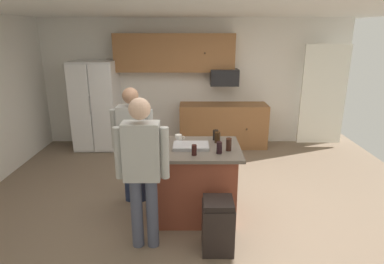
{
  "coord_description": "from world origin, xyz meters",
  "views": [
    {
      "loc": [
        -0.05,
        -4.05,
        2.31
      ],
      "look_at": [
        -0.03,
        0.04,
        1.05
      ],
      "focal_mm": 30.24,
      "sensor_mm": 36.0,
      "label": 1
    }
  ],
  "objects_px": {
    "glass_pilsner": "(214,135)",
    "glass_dark_ale": "(227,144)",
    "person_elder_center": "(131,138)",
    "person_host_foreground": "(141,165)",
    "trash_bin": "(217,225)",
    "mug_blue_stoneware": "(177,138)",
    "mug_ceramic_white": "(159,143)",
    "microwave_over_range": "(223,77)",
    "glass_short_whisky": "(216,137)",
    "kitchen_island": "(192,181)",
    "glass_stout_tall": "(218,148)",
    "refrigerator": "(95,106)",
    "tumbler_amber": "(193,150)",
    "serving_tray": "(190,146)"
  },
  "relations": [
    {
      "from": "glass_pilsner",
      "to": "trash_bin",
      "type": "distance_m",
      "value": 1.25
    },
    {
      "from": "person_host_foreground",
      "to": "glass_stout_tall",
      "type": "relative_size",
      "value": 12.15
    },
    {
      "from": "glass_stout_tall",
      "to": "serving_tray",
      "type": "distance_m",
      "value": 0.39
    },
    {
      "from": "trash_bin",
      "to": "refrigerator",
      "type": "bearing_deg",
      "value": 123.5
    },
    {
      "from": "refrigerator",
      "to": "glass_dark_ale",
      "type": "distance_m",
      "value": 3.65
    },
    {
      "from": "glass_pilsner",
      "to": "glass_dark_ale",
      "type": "height_order",
      "value": "glass_dark_ale"
    },
    {
      "from": "glass_pilsner",
      "to": "kitchen_island",
      "type": "bearing_deg",
      "value": -135.17
    },
    {
      "from": "glass_stout_tall",
      "to": "tumbler_amber",
      "type": "relative_size",
      "value": 1.11
    },
    {
      "from": "glass_dark_ale",
      "to": "mug_blue_stoneware",
      "type": "bearing_deg",
      "value": 152.44
    },
    {
      "from": "person_host_foreground",
      "to": "mug_blue_stoneware",
      "type": "relative_size",
      "value": 13.02
    },
    {
      "from": "person_elder_center",
      "to": "tumbler_amber",
      "type": "height_order",
      "value": "person_elder_center"
    },
    {
      "from": "glass_stout_tall",
      "to": "glass_dark_ale",
      "type": "xyz_separation_m",
      "value": [
        0.12,
        0.1,
        0.01
      ]
    },
    {
      "from": "person_elder_center",
      "to": "mug_blue_stoneware",
      "type": "relative_size",
      "value": 12.5
    },
    {
      "from": "person_elder_center",
      "to": "trash_bin",
      "type": "xyz_separation_m",
      "value": [
        1.09,
        -1.11,
        -0.63
      ]
    },
    {
      "from": "microwave_over_range",
      "to": "kitchen_island",
      "type": "height_order",
      "value": "microwave_over_range"
    },
    {
      "from": "person_elder_center",
      "to": "person_host_foreground",
      "type": "relative_size",
      "value": 0.96
    },
    {
      "from": "mug_blue_stoneware",
      "to": "serving_tray",
      "type": "bearing_deg",
      "value": -54.12
    },
    {
      "from": "microwave_over_range",
      "to": "glass_short_whisky",
      "type": "relative_size",
      "value": 3.92
    },
    {
      "from": "serving_tray",
      "to": "person_elder_center",
      "type": "bearing_deg",
      "value": 153.89
    },
    {
      "from": "person_elder_center",
      "to": "trash_bin",
      "type": "distance_m",
      "value": 1.68
    },
    {
      "from": "kitchen_island",
      "to": "person_host_foreground",
      "type": "bearing_deg",
      "value": -129.53
    },
    {
      "from": "tumbler_amber",
      "to": "glass_short_whisky",
      "type": "bearing_deg",
      "value": 55.75
    },
    {
      "from": "kitchen_island",
      "to": "glass_dark_ale",
      "type": "bearing_deg",
      "value": -14.36
    },
    {
      "from": "refrigerator",
      "to": "tumbler_amber",
      "type": "bearing_deg",
      "value": -55.83
    },
    {
      "from": "glass_stout_tall",
      "to": "glass_short_whisky",
      "type": "bearing_deg",
      "value": 88.98
    },
    {
      "from": "mug_ceramic_white",
      "to": "glass_dark_ale",
      "type": "height_order",
      "value": "glass_dark_ale"
    },
    {
      "from": "glass_stout_tall",
      "to": "mug_ceramic_white",
      "type": "xyz_separation_m",
      "value": [
        -0.71,
        0.24,
        -0.02
      ]
    },
    {
      "from": "microwave_over_range",
      "to": "trash_bin",
      "type": "xyz_separation_m",
      "value": [
        -0.37,
        -3.49,
        -1.15
      ]
    },
    {
      "from": "glass_short_whisky",
      "to": "glass_dark_ale",
      "type": "bearing_deg",
      "value": -68.14
    },
    {
      "from": "glass_pilsner",
      "to": "mug_blue_stoneware",
      "type": "distance_m",
      "value": 0.49
    },
    {
      "from": "mug_ceramic_white",
      "to": "mug_blue_stoneware",
      "type": "xyz_separation_m",
      "value": [
        0.22,
        0.18,
        0.0
      ]
    },
    {
      "from": "mug_ceramic_white",
      "to": "trash_bin",
      "type": "distance_m",
      "value": 1.23
    },
    {
      "from": "kitchen_island",
      "to": "person_elder_center",
      "type": "distance_m",
      "value": 1.02
    },
    {
      "from": "refrigerator",
      "to": "person_host_foreground",
      "type": "xyz_separation_m",
      "value": [
        1.43,
        -3.3,
        0.09
      ]
    },
    {
      "from": "glass_pilsner",
      "to": "microwave_over_range",
      "type": "bearing_deg",
      "value": 82.23
    },
    {
      "from": "person_host_foreground",
      "to": "trash_bin",
      "type": "bearing_deg",
      "value": -55.87
    },
    {
      "from": "mug_blue_stoneware",
      "to": "glass_stout_tall",
      "type": "bearing_deg",
      "value": -40.27
    },
    {
      "from": "glass_stout_tall",
      "to": "mug_blue_stoneware",
      "type": "height_order",
      "value": "glass_stout_tall"
    },
    {
      "from": "refrigerator",
      "to": "mug_blue_stoneware",
      "type": "height_order",
      "value": "refrigerator"
    },
    {
      "from": "person_host_foreground",
      "to": "glass_stout_tall",
      "type": "height_order",
      "value": "person_host_foreground"
    },
    {
      "from": "mug_blue_stoneware",
      "to": "person_elder_center",
      "type": "bearing_deg",
      "value": 165.22
    },
    {
      "from": "glass_stout_tall",
      "to": "refrigerator",
      "type": "bearing_deg",
      "value": 128.57
    },
    {
      "from": "person_host_foreground",
      "to": "glass_pilsner",
      "type": "height_order",
      "value": "person_host_foreground"
    },
    {
      "from": "person_host_foreground",
      "to": "glass_dark_ale",
      "type": "relative_size",
      "value": 10.96
    },
    {
      "from": "microwave_over_range",
      "to": "kitchen_island",
      "type": "bearing_deg",
      "value": -102.91
    },
    {
      "from": "person_elder_center",
      "to": "person_host_foreground",
      "type": "xyz_separation_m",
      "value": [
        0.28,
        -1.03,
        0.04
      ]
    },
    {
      "from": "kitchen_island",
      "to": "person_host_foreground",
      "type": "height_order",
      "value": "person_host_foreground"
    },
    {
      "from": "microwave_over_range",
      "to": "glass_pilsner",
      "type": "height_order",
      "value": "microwave_over_range"
    },
    {
      "from": "glass_stout_tall",
      "to": "mug_ceramic_white",
      "type": "distance_m",
      "value": 0.75
    },
    {
      "from": "person_host_foreground",
      "to": "glass_dark_ale",
      "type": "distance_m",
      "value": 1.11
    }
  ]
}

